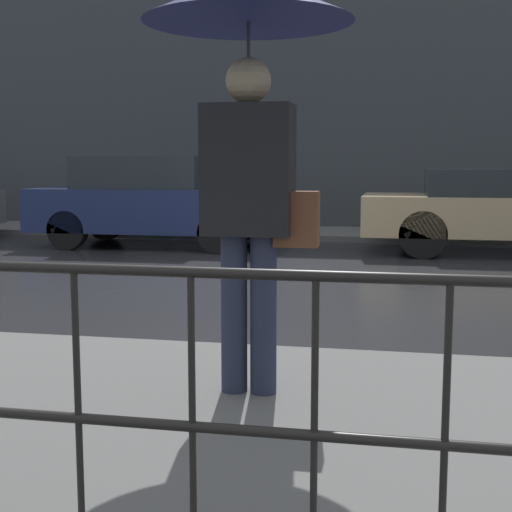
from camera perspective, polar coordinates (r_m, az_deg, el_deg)
name	(u,v)px	position (r m, az deg, el deg)	size (l,w,h in m)	color
ground_plane	(232,273)	(9.08, -1.90, -1.38)	(80.00, 80.00, 0.00)	#262628
sidewalk_near	(7,412)	(4.16, -19.30, -11.66)	(28.00, 2.93, 0.11)	#60605E
sidewalk_far	(290,233)	(13.88, 2.71, 1.87)	(28.00, 2.03, 0.11)	#60605E
lane_marking	(232,273)	(9.08, -1.90, -1.36)	(25.20, 0.12, 0.01)	gold
building_storefront	(299,103)	(15.02, 3.44, 12.10)	(28.00, 0.30, 5.25)	#383D42
pedestrian	(249,66)	(3.91, -0.54, 14.95)	(1.12, 1.12, 2.27)	#23283D
car_navy	(155,201)	(12.16, -8.10, 4.38)	(4.06, 1.78, 1.50)	#19234C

